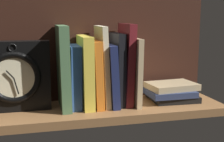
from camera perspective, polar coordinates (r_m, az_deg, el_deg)
ground_plane at (r=97.61cm, az=-2.49°, el=-7.20°), size 78.54×22.32×2.50cm
back_panel at (r=103.94cm, az=-3.76°, el=5.31°), size 78.54×1.20×38.26cm
book_green_romantic at (r=94.80cm, az=-8.90°, el=0.69°), size 3.22×15.38×24.96cm
book_blue_modern at (r=95.67cm, az=-6.91°, el=-0.98°), size 3.37×12.09×19.03cm
book_yellow_seinlanguage at (r=95.89cm, az=-4.89°, el=-0.08°), size 3.32×15.10×21.76cm
book_orange_pandolfini at (r=96.54cm, az=-3.10°, el=-0.40°), size 3.01×14.67×20.46cm
book_cream_twain at (r=96.64cm, az=-1.77°, el=0.91°), size 2.73×13.29×24.72cm
book_navy_bierce at (r=97.62cm, az=-0.46°, el=-0.65°), size 3.30×15.14×19.19cm
book_black_skeptic at (r=97.98cm, az=1.03°, el=0.36°), size 2.48×12.04×22.39cm
book_maroon_dawkins at (r=98.45cm, az=2.50°, el=1.26°), size 3.19×13.17×25.36cm
book_tan_shortstories at (r=99.46cm, az=3.73°, el=0.07°), size 1.93×16.18×20.99cm
framed_clock at (r=95.14cm, az=-17.41°, el=-0.95°), size 20.54×6.30×20.54cm
book_stack_side at (r=105.62cm, az=10.72°, el=-3.75°), size 16.65×14.09×5.80cm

